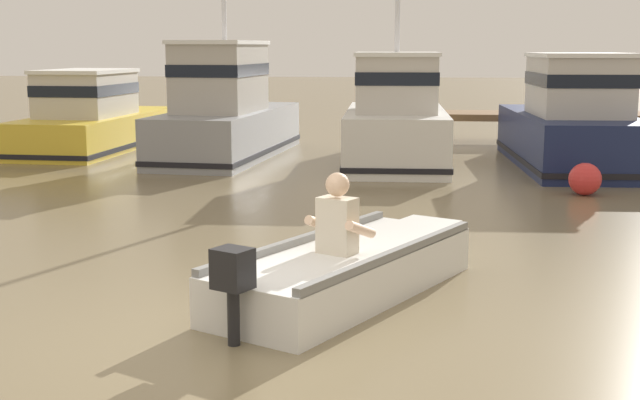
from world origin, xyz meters
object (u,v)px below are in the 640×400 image
(moored_boat_navy, at_px, (572,125))
(moored_boat_yellow, at_px, (94,120))
(moored_boat_grey, at_px, (226,115))
(rowboat_with_person, at_px, (350,268))
(moored_boat_white, at_px, (396,123))
(mooring_buoy, at_px, (585,179))

(moored_boat_navy, bearing_deg, moored_boat_yellow, 169.67)
(moored_boat_grey, bearing_deg, moored_boat_yellow, 160.56)
(rowboat_with_person, relative_size, moored_boat_grey, 0.62)
(moored_boat_navy, bearing_deg, moored_boat_white, -179.03)
(moored_boat_navy, relative_size, mooring_buoy, 10.53)
(moored_boat_yellow, height_order, mooring_buoy, moored_boat_yellow)
(moored_boat_navy, distance_m, mooring_buoy, 3.37)
(moored_boat_yellow, height_order, moored_boat_white, moored_boat_white)
(moored_boat_white, bearing_deg, moored_boat_navy, 0.97)
(moored_boat_yellow, relative_size, mooring_buoy, 11.08)
(moored_boat_grey, bearing_deg, moored_boat_white, -12.14)
(moored_boat_yellow, distance_m, moored_boat_navy, 10.43)
(moored_boat_grey, height_order, moored_boat_navy, moored_boat_grey)
(moored_boat_yellow, bearing_deg, moored_boat_navy, -10.33)
(moored_boat_white, bearing_deg, mooring_buoy, -46.99)
(moored_boat_navy, bearing_deg, mooring_buoy, -96.62)
(rowboat_with_person, height_order, moored_boat_white, moored_boat_white)
(moored_boat_white, xyz_separation_m, moored_boat_navy, (3.41, 0.06, -0.02))
(rowboat_with_person, relative_size, moored_boat_white, 0.73)
(rowboat_with_person, bearing_deg, moored_boat_white, 88.05)
(moored_boat_white, bearing_deg, moored_boat_grey, 167.86)
(moored_boat_grey, bearing_deg, mooring_buoy, -31.31)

